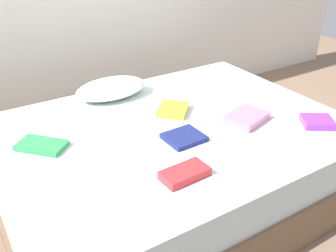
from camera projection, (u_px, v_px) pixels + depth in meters
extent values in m
plane|color=#7F6651|center=(172.00, 195.00, 2.41)|extent=(8.00, 8.00, 0.00)
cube|color=brown|center=(172.00, 177.00, 2.35)|extent=(2.00, 1.50, 0.28)
cube|color=silver|center=(173.00, 143.00, 2.23)|extent=(1.96, 1.46, 0.22)
ellipsoid|color=white|center=(111.00, 88.00, 2.51)|extent=(0.48, 0.28, 0.12)
cube|color=yellow|center=(173.00, 109.00, 2.32)|extent=(0.26, 0.26, 0.04)
cube|color=purple|center=(317.00, 122.00, 2.18)|extent=(0.23, 0.22, 0.04)
cube|color=green|center=(42.00, 145.00, 1.96)|extent=(0.27, 0.28, 0.03)
cube|color=navy|center=(184.00, 137.00, 2.04)|extent=(0.21, 0.19, 0.03)
cube|color=red|center=(185.00, 174.00, 1.74)|extent=(0.23, 0.13, 0.04)
cube|color=pink|center=(247.00, 117.00, 2.22)|extent=(0.29, 0.24, 0.05)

